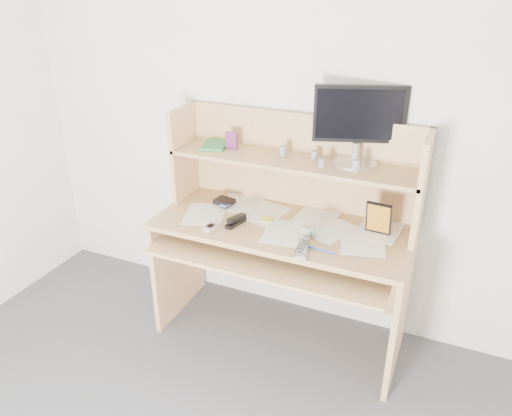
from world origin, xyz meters
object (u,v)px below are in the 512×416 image
at_px(keyboard, 309,253).
at_px(game_case, 379,218).
at_px(tv_remote, 302,248).
at_px(desk, 287,228).
at_px(monitor, 359,123).

distance_m(keyboard, game_case, 0.40).
xyz_separation_m(keyboard, tv_remote, (0.00, -0.14, 0.10)).
xyz_separation_m(desk, monitor, (0.32, 0.16, 0.61)).
relative_size(desk, keyboard, 3.31).
relative_size(keyboard, monitor, 0.92).
xyz_separation_m(tv_remote, game_case, (0.31, 0.32, 0.08)).
distance_m(desk, monitor, 0.70).
distance_m(desk, tv_remote, 0.36).
height_order(tv_remote, monitor, monitor).
bearing_deg(tv_remote, game_case, 31.93).
distance_m(keyboard, tv_remote, 0.17).
distance_m(desk, game_case, 0.52).
distance_m(desk, keyboard, 0.25).
bearing_deg(tv_remote, keyboard, 76.55).
height_order(keyboard, tv_remote, tv_remote).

